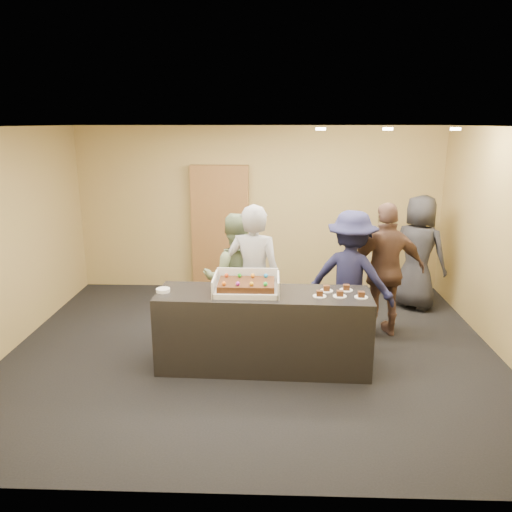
% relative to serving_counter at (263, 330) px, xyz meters
% --- Properties ---
extents(room, '(6.04, 6.00, 2.70)m').
position_rel_serving_counter_xyz_m(room, '(-0.14, 0.41, 0.90)').
color(room, black).
rests_on(room, ground).
extents(serving_counter, '(2.42, 0.78, 0.90)m').
position_rel_serving_counter_xyz_m(serving_counter, '(0.00, 0.00, 0.00)').
color(serving_counter, black).
rests_on(serving_counter, floor).
extents(storage_cabinet, '(0.94, 0.15, 2.08)m').
position_rel_serving_counter_xyz_m(storage_cabinet, '(-0.78, 2.82, 0.59)').
color(storage_cabinet, brown).
rests_on(storage_cabinet, floor).
extents(cake_box, '(0.73, 0.50, 0.22)m').
position_rel_serving_counter_xyz_m(cake_box, '(-0.19, 0.03, 0.50)').
color(cake_box, white).
rests_on(cake_box, serving_counter).
extents(sheet_cake, '(0.62, 0.43, 0.12)m').
position_rel_serving_counter_xyz_m(sheet_cake, '(-0.19, 0.00, 0.55)').
color(sheet_cake, '#3F1F0E').
rests_on(sheet_cake, cake_box).
extents(plate_stack, '(0.16, 0.16, 0.04)m').
position_rel_serving_counter_xyz_m(plate_stack, '(-1.13, -0.01, 0.47)').
color(plate_stack, white).
rests_on(plate_stack, serving_counter).
extents(slice_a, '(0.15, 0.15, 0.07)m').
position_rel_serving_counter_xyz_m(slice_a, '(0.62, -0.10, 0.47)').
color(slice_a, white).
rests_on(slice_a, serving_counter).
extents(slice_b, '(0.15, 0.15, 0.07)m').
position_rel_serving_counter_xyz_m(slice_b, '(0.71, 0.08, 0.47)').
color(slice_b, white).
rests_on(slice_b, serving_counter).
extents(slice_c, '(0.15, 0.15, 0.07)m').
position_rel_serving_counter_xyz_m(slice_c, '(0.84, -0.09, 0.47)').
color(slice_c, white).
rests_on(slice_c, serving_counter).
extents(slice_d, '(0.15, 0.15, 0.07)m').
position_rel_serving_counter_xyz_m(slice_d, '(0.94, 0.11, 0.47)').
color(slice_d, white).
rests_on(slice_d, serving_counter).
extents(slice_e, '(0.15, 0.15, 0.07)m').
position_rel_serving_counter_xyz_m(slice_e, '(1.07, -0.12, 0.47)').
color(slice_e, white).
rests_on(slice_e, serving_counter).
extents(person_server_grey, '(0.74, 0.56, 1.83)m').
position_rel_serving_counter_xyz_m(person_server_grey, '(-0.13, 0.45, 0.47)').
color(person_server_grey, '#9A9B9F').
rests_on(person_server_grey, floor).
extents(person_sage_man, '(0.86, 0.70, 1.67)m').
position_rel_serving_counter_xyz_m(person_sage_man, '(-0.38, 0.72, 0.39)').
color(person_sage_man, gray).
rests_on(person_sage_man, floor).
extents(person_navy_man, '(1.26, 1.02, 1.71)m').
position_rel_serving_counter_xyz_m(person_navy_man, '(1.08, 0.74, 0.40)').
color(person_navy_man, '#1A1A3A').
rests_on(person_navy_man, floor).
extents(person_brown_extra, '(1.09, 0.57, 1.77)m').
position_rel_serving_counter_xyz_m(person_brown_extra, '(1.57, 0.97, 0.44)').
color(person_brown_extra, brown).
rests_on(person_brown_extra, floor).
extents(person_dark_suit, '(1.00, 0.95, 1.73)m').
position_rel_serving_counter_xyz_m(person_dark_suit, '(2.27, 2.01, 0.41)').
color(person_dark_suit, '#26262A').
rests_on(person_dark_suit, floor).
extents(ceiling_spotlights, '(1.72, 0.12, 0.03)m').
position_rel_serving_counter_xyz_m(ceiling_spotlights, '(1.46, 0.91, 2.22)').
color(ceiling_spotlights, '#FFEAC6').
rests_on(ceiling_spotlights, ceiling).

